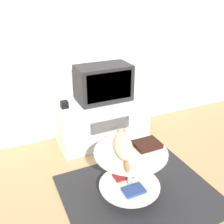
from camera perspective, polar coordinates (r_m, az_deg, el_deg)
The scene contains 9 objects.
ground_plane at distance 2.68m, azimuth 5.91°, elevation -17.34°, with size 12.00×12.00×0.00m, color tan.
wall_back at distance 3.30m, azimuth -6.03°, elevation 16.33°, with size 8.00×0.05×2.60m.
rug at distance 2.68m, azimuth 5.92°, elevation -17.18°, with size 1.42×1.19×0.02m.
tv_stand at distance 3.34m, azimuth -2.17°, elevation -1.92°, with size 1.13×0.51×0.56m.
tv at distance 3.17m, azimuth -1.83°, elevation 6.32°, with size 0.65×0.36×0.44m.
speaker at distance 3.06m, azimuth -10.33°, elevation 1.62°, with size 0.08×0.08×0.08m.
coffee_table at distance 2.45m, azimuth 3.97°, elevation -12.20°, with size 0.66×0.66×0.50m.
dvd_box at distance 2.41m, azimuth 7.63°, elevation -6.98°, with size 0.23×0.19×0.04m.
cat at distance 2.31m, azimuth 2.51°, elevation -7.24°, with size 0.28×0.55×0.12m.
Camera 1 is at (-1.06, -1.66, 1.82)m, focal length 42.00 mm.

